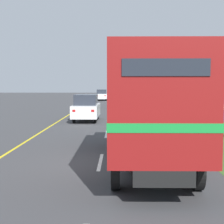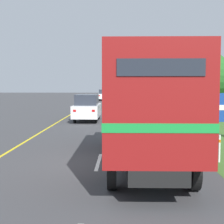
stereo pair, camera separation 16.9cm
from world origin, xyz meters
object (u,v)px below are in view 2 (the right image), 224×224
at_px(lead_car_grey_ahead, 132,99).
at_px(roadside_tree_far, 199,77).
at_px(highway_sign, 221,108).
at_px(delineator_post, 219,148).
at_px(lead_car_white_ahead, 104,95).
at_px(horse_trailer_truck, 146,104).
at_px(lead_car_white, 87,108).
at_px(roadside_tree_mid, 208,76).

relative_size(lead_car_grey_ahead, roadside_tree_far, 0.77).
bearing_deg(highway_sign, roadside_tree_far, 79.72).
distance_m(lead_car_grey_ahead, roadside_tree_far, 8.59).
distance_m(roadside_tree_far, delineator_post, 30.08).
bearing_deg(lead_car_white_ahead, horse_trailer_truck, -85.52).
xyz_separation_m(lead_car_grey_ahead, roadside_tree_far, (7.99, 1.85, 2.57)).
height_order(highway_sign, roadside_tree_far, roadside_tree_far).
height_order(lead_car_white, roadside_tree_far, roadside_tree_far).
distance_m(highway_sign, delineator_post, 5.23).
xyz_separation_m(lead_car_white, lead_car_white_ahead, (-0.33, 32.01, -0.05)).
xyz_separation_m(horse_trailer_truck, delineator_post, (2.57, 0.55, -1.53)).
xyz_separation_m(lead_car_white, delineator_post, (5.84, -13.29, -0.47)).
bearing_deg(roadside_tree_mid, lead_car_white, -148.97).
bearing_deg(lead_car_grey_ahead, horse_trailer_truck, -90.91).
distance_m(horse_trailer_truck, highway_sign, 6.80).
height_order(lead_car_grey_ahead, delineator_post, lead_car_grey_ahead).
bearing_deg(roadside_tree_mid, lead_car_grey_ahead, 129.84).
xyz_separation_m(horse_trailer_truck, lead_car_grey_ahead, (0.45, 28.04, -1.02)).
bearing_deg(delineator_post, roadside_tree_far, 78.69).
relative_size(lead_car_white, roadside_tree_far, 0.88).
bearing_deg(delineator_post, lead_car_white, 113.71).
bearing_deg(highway_sign, roadside_tree_mid, 78.07).
bearing_deg(lead_car_white_ahead, lead_car_grey_ahead, -77.22).
xyz_separation_m(lead_car_white, lead_car_grey_ahead, (3.71, 14.20, 0.03)).
relative_size(lead_car_grey_ahead, highway_sign, 1.56).
xyz_separation_m(highway_sign, delineator_post, (-1.44, -4.92, -1.04)).
distance_m(lead_car_white, highway_sign, 11.10).
relative_size(lead_car_white_ahead, roadside_tree_mid, 0.76).
distance_m(roadside_tree_mid, delineator_post, 20.24).
height_order(lead_car_white_ahead, roadside_tree_far, roadside_tree_far).
xyz_separation_m(roadside_tree_mid, delineator_post, (-4.52, -19.52, -2.89)).
relative_size(roadside_tree_mid, delineator_post, 5.83).
xyz_separation_m(lead_car_white, roadside_tree_far, (11.70, 16.05, 2.60)).
bearing_deg(delineator_post, lead_car_grey_ahead, 94.42).
relative_size(horse_trailer_truck, roadside_tree_mid, 1.60).
distance_m(lead_car_grey_ahead, roadside_tree_mid, 10.65).
bearing_deg(roadside_tree_far, lead_car_white_ahead, 127.01).
distance_m(roadside_tree_mid, roadside_tree_far, 9.91).
bearing_deg(lead_car_grey_ahead, highway_sign, -81.03).
bearing_deg(horse_trailer_truck, roadside_tree_mid, 70.53).
relative_size(lead_car_white, delineator_post, 4.85).
xyz_separation_m(lead_car_grey_ahead, delineator_post, (2.12, -27.49, -0.51)).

